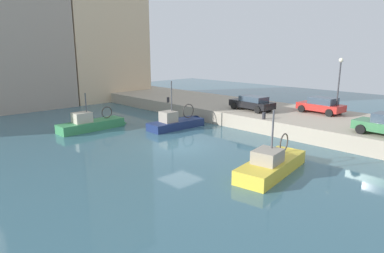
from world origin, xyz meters
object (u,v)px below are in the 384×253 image
object	(u,v)px
fishing_boat_green	(94,128)
parked_car_red	(321,105)
fishing_boat_navy	(179,126)
mooring_bollard_mid	(264,116)
mooring_bollard_north	(168,100)
quay_streetlamp	(339,77)
parked_car_black	(252,103)
fishing_boat_yellow	(274,169)

from	to	relation	value
fishing_boat_green	parked_car_red	xyz separation A→B (m)	(14.94, -13.07, 1.80)
fishing_boat_navy	mooring_bollard_mid	distance (m)	7.40
mooring_bollard_north	quay_streetlamp	xyz separation A→B (m)	(5.65, -15.45, 2.98)
fishing_boat_green	quay_streetlamp	size ratio (longest dim) A/B	1.34
fishing_boat_green	mooring_bollard_mid	xyz separation A→B (m)	(9.19, -10.99, 1.35)
parked_car_black	parked_car_red	size ratio (longest dim) A/B	1.09
fishing_boat_navy	quay_streetlamp	world-z (taller)	quay_streetlamp
mooring_bollard_mid	quay_streetlamp	distance (m)	7.26
mooring_bollard_mid	parked_car_red	bearing A→B (deg)	-19.86
fishing_boat_navy	quay_streetlamp	distance (m)	14.12
quay_streetlamp	parked_car_black	bearing A→B (deg)	114.82
fishing_boat_green	mooring_bollard_north	bearing A→B (deg)	6.25
fishing_boat_green	parked_car_black	world-z (taller)	fishing_boat_green
parked_car_black	fishing_boat_green	bearing A→B (deg)	146.17
fishing_boat_yellow	parked_car_red	world-z (taller)	fishing_boat_yellow
mooring_bollard_north	mooring_bollard_mid	bearing A→B (deg)	-90.00
parked_car_black	mooring_bollard_mid	bearing A→B (deg)	-130.69
fishing_boat_yellow	fishing_boat_green	size ratio (longest dim) A/B	1.02
parked_car_black	quay_streetlamp	world-z (taller)	quay_streetlamp
mooring_bollard_north	parked_car_black	bearing A→B (deg)	-73.55
parked_car_red	mooring_bollard_mid	size ratio (longest dim) A/B	7.20
fishing_boat_yellow	parked_car_red	size ratio (longest dim) A/B	1.67
fishing_boat_navy	parked_car_red	distance (m)	12.68
fishing_boat_navy	parked_car_red	size ratio (longest dim) A/B	1.51
fishing_boat_green	quay_streetlamp	bearing A→B (deg)	-44.22
fishing_boat_green	mooring_bollard_north	size ratio (longest dim) A/B	11.73
mooring_bollard_mid	mooring_bollard_north	bearing A→B (deg)	90.00
fishing_boat_yellow	mooring_bollard_mid	xyz separation A→B (m)	(6.89, 5.36, 1.36)
mooring_bollard_north	fishing_boat_yellow	bearing A→B (deg)	-111.64
fishing_boat_yellow	mooring_bollard_north	xyz separation A→B (m)	(6.89, 17.36, 1.36)
fishing_boat_navy	parked_car_black	bearing A→B (deg)	-27.90
fishing_boat_navy	fishing_boat_green	xyz separation A→B (m)	(-5.63, 4.65, -0.00)
fishing_boat_navy	parked_car_red	xyz separation A→B (m)	(9.31, -8.42, 1.79)
mooring_bollard_north	quay_streetlamp	size ratio (longest dim) A/B	0.11
fishing_boat_navy	quay_streetlamp	size ratio (longest dim) A/B	1.24
fishing_boat_green	mooring_bollard_north	xyz separation A→B (m)	(9.19, 1.01, 1.35)
fishing_boat_navy	mooring_bollard_north	distance (m)	6.81
quay_streetlamp	fishing_boat_navy	bearing A→B (deg)	133.23
parked_car_red	quay_streetlamp	xyz separation A→B (m)	(-0.10, -1.37, 2.53)
fishing_boat_green	quay_streetlamp	world-z (taller)	quay_streetlamp
parked_car_red	fishing_boat_green	bearing A→B (deg)	138.82
fishing_boat_navy	fishing_boat_green	world-z (taller)	fishing_boat_navy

